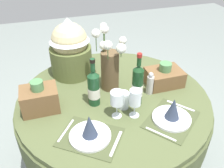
{
  "coord_description": "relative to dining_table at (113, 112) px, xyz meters",
  "views": [
    {
      "loc": [
        -0.42,
        -1.3,
        1.81
      ],
      "look_at": [
        0.0,
        0.03,
        0.85
      ],
      "focal_mm": 38.94,
      "sensor_mm": 36.0,
      "label": 1
    }
  ],
  "objects": [
    {
      "name": "place_setting_right",
      "position": [
        0.27,
        -0.34,
        0.2
      ],
      "size": [
        0.43,
        0.42,
        0.16
      ],
      "color": "#41492B",
      "rests_on": "dining_table"
    },
    {
      "name": "ground",
      "position": [
        0.0,
        0.0,
        -0.62
      ],
      "size": [
        8.0,
        8.0,
        0.0
      ],
      "primitive_type": "plane",
      "color": "gray"
    },
    {
      "name": "place_setting_left",
      "position": [
        -0.24,
        -0.34,
        0.2
      ],
      "size": [
        0.43,
        0.41,
        0.16
      ],
      "color": "#41492B",
      "rests_on": "dining_table"
    },
    {
      "name": "pepper_mill",
      "position": [
        0.26,
        -0.04,
        0.23
      ],
      "size": [
        0.05,
        0.05,
        0.17
      ],
      "color": "#B7B2AD",
      "rests_on": "dining_table"
    },
    {
      "name": "wine_glass_left",
      "position": [
        -0.04,
        -0.21,
        0.29
      ],
      "size": [
        0.08,
        0.08,
        0.19
      ],
      "color": "silver",
      "rests_on": "dining_table"
    },
    {
      "name": "wine_bottle_right",
      "position": [
        -0.15,
        -0.04,
        0.28
      ],
      "size": [
        0.08,
        0.08,
        0.34
      ],
      "color": "#194223",
      "rests_on": "dining_table"
    },
    {
      "name": "woven_basket_side_left",
      "position": [
        -0.49,
        0.01,
        0.23
      ],
      "size": [
        0.23,
        0.18,
        0.22
      ],
      "color": "brown",
      "rests_on": "dining_table"
    },
    {
      "name": "wine_glass_right",
      "position": [
        0.06,
        -0.23,
        0.29
      ],
      "size": [
        0.07,
        0.07,
        0.2
      ],
      "color": "silver",
      "rests_on": "dining_table"
    },
    {
      "name": "gift_tub_back_left",
      "position": [
        -0.22,
        0.39,
        0.39
      ],
      "size": [
        0.32,
        0.32,
        0.46
      ],
      "color": "#566033",
      "rests_on": "dining_table"
    },
    {
      "name": "tumbler_near_right",
      "position": [
        0.02,
        -0.13,
        0.21
      ],
      "size": [
        0.08,
        0.08,
        0.12
      ],
      "primitive_type": "cylinder",
      "color": "silver",
      "rests_on": "dining_table"
    },
    {
      "name": "dining_table",
      "position": [
        0.0,
        0.0,
        0.0
      ],
      "size": [
        1.37,
        1.37,
        0.77
      ],
      "color": "#4C5633",
      "rests_on": "ground"
    },
    {
      "name": "flower_vase",
      "position": [
        0.01,
        0.11,
        0.35
      ],
      "size": [
        0.22,
        0.26,
        0.47
      ],
      "color": "brown",
      "rests_on": "dining_table"
    },
    {
      "name": "woven_basket_side_right",
      "position": [
        0.41,
        0.03,
        0.21
      ],
      "size": [
        0.26,
        0.2,
        0.18
      ],
      "color": "brown",
      "rests_on": "dining_table"
    },
    {
      "name": "wine_bottle_left",
      "position": [
        0.13,
        -0.12,
        0.29
      ],
      "size": [
        0.07,
        0.07,
        0.37
      ],
      "color": "#143819",
      "rests_on": "dining_table"
    }
  ]
}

